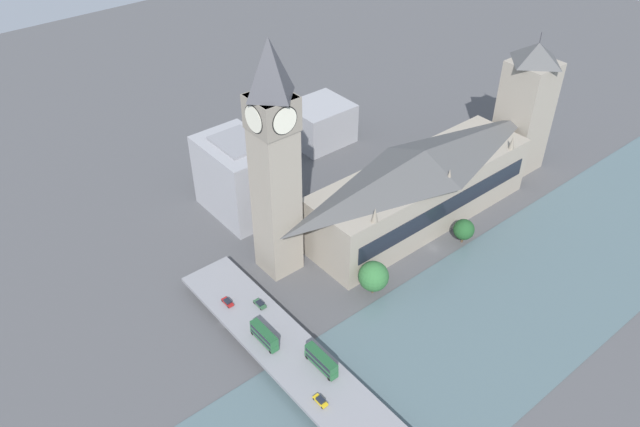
% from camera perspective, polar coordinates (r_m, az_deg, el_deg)
% --- Properties ---
extents(ground_plane, '(600.00, 600.00, 0.00)m').
position_cam_1_polar(ground_plane, '(218.68, 10.35, -3.14)').
color(ground_plane, '#4C4C4F').
extents(river_water, '(54.49, 360.00, 0.30)m').
position_cam_1_polar(river_water, '(205.21, 17.26, -7.66)').
color(river_water, '#4C6066').
rests_on(river_water, ground_plane).
extents(parliament_hall, '(25.17, 89.14, 28.98)m').
position_cam_1_polar(parliament_hall, '(222.72, 9.23, 2.50)').
color(parliament_hall, gray).
rests_on(parliament_hall, ground_plane).
extents(clock_tower, '(12.66, 12.66, 78.86)m').
position_cam_1_polar(clock_tower, '(183.56, -4.22, 5.14)').
color(clock_tower, gray).
rests_on(clock_tower, ground_plane).
extents(victoria_tower, '(16.32, 16.32, 56.46)m').
position_cam_1_polar(victoria_tower, '(257.24, 18.25, 9.15)').
color(victoria_tower, gray).
rests_on(victoria_tower, ground_plane).
extents(road_bridge, '(140.98, 16.73, 4.42)m').
position_cam_1_polar(road_bridge, '(165.76, 2.71, -17.86)').
color(road_bridge, slate).
rests_on(road_bridge, ground_plane).
extents(double_decker_bus_lead, '(10.54, 2.56, 4.98)m').
position_cam_1_polar(double_decker_bus_lead, '(177.82, -5.13, -11.03)').
color(double_decker_bus_lead, '#235B33').
rests_on(double_decker_bus_lead, road_bridge).
extents(double_decker_bus_mid, '(11.31, 2.64, 5.10)m').
position_cam_1_polar(double_decker_bus_mid, '(171.24, 0.11, -13.29)').
color(double_decker_bus_mid, '#235B33').
rests_on(double_decker_bus_mid, road_bridge).
extents(car_northbound_lead, '(4.32, 1.81, 1.51)m').
position_cam_1_polar(car_northbound_lead, '(165.93, 0.04, -16.75)').
color(car_northbound_lead, gold).
rests_on(car_northbound_lead, road_bridge).
extents(car_northbound_mid, '(4.43, 1.90, 1.39)m').
position_cam_1_polar(car_northbound_mid, '(189.19, -5.52, -8.22)').
color(car_northbound_mid, '#2D5638').
rests_on(car_northbound_mid, road_bridge).
extents(car_northbound_tail, '(4.35, 1.87, 1.45)m').
position_cam_1_polar(car_northbound_tail, '(190.91, -8.45, -8.00)').
color(car_northbound_tail, maroon).
rests_on(car_northbound_tail, road_bridge).
extents(city_block_west, '(18.16, 14.22, 29.13)m').
position_cam_1_polar(city_block_west, '(226.79, -7.26, 3.46)').
color(city_block_west, gray).
rests_on(city_block_west, ground_plane).
extents(city_block_center, '(21.90, 24.79, 17.36)m').
position_cam_1_polar(city_block_center, '(270.50, -0.01, 8.28)').
color(city_block_center, '#939399').
rests_on(city_block_center, ground_plane).
extents(city_block_east, '(30.28, 21.14, 28.10)m').
position_cam_1_polar(city_block_east, '(226.74, -7.43, 3.28)').
color(city_block_east, '#939399').
rests_on(city_block_east, ground_plane).
extents(tree_embankment_near, '(7.31, 7.31, 9.22)m').
position_cam_1_polar(tree_embankment_near, '(219.87, 13.02, -1.43)').
color(tree_embankment_near, brown).
rests_on(tree_embankment_near, ground_plane).
extents(tree_embankment_mid, '(9.62, 9.62, 11.66)m').
position_cam_1_polar(tree_embankment_mid, '(195.17, 4.92, -5.74)').
color(tree_embankment_mid, brown).
rests_on(tree_embankment_mid, ground_plane).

